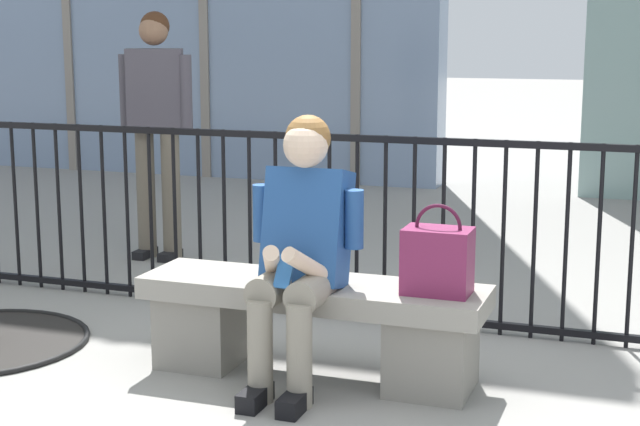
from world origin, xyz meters
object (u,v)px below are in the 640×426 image
object	(u,v)px
stone_bench	(313,319)
seated_person_with_phone	(300,244)
handbag_on_bench	(438,260)
bystander_at_railing	(156,116)

from	to	relation	value
stone_bench	seated_person_with_phone	size ratio (longest dim) A/B	1.32
handbag_on_bench	bystander_at_railing	xyz separation A→B (m)	(-2.43, 1.91, 0.40)
seated_person_with_phone	handbag_on_bench	bearing A→B (deg)	11.37
stone_bench	bystander_at_railing	bearing A→B (deg)	134.23
seated_person_with_phone	stone_bench	bearing A→B (deg)	85.58
seated_person_with_phone	handbag_on_bench	xyz separation A→B (m)	(0.59, 0.12, -0.05)
seated_person_with_phone	handbag_on_bench	size ratio (longest dim) A/B	3.06
seated_person_with_phone	handbag_on_bench	distance (m)	0.60
handbag_on_bench	bystander_at_railing	world-z (taller)	bystander_at_railing
seated_person_with_phone	handbag_on_bench	world-z (taller)	seated_person_with_phone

